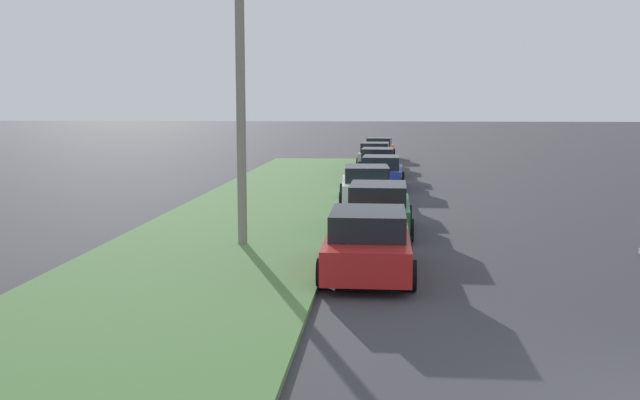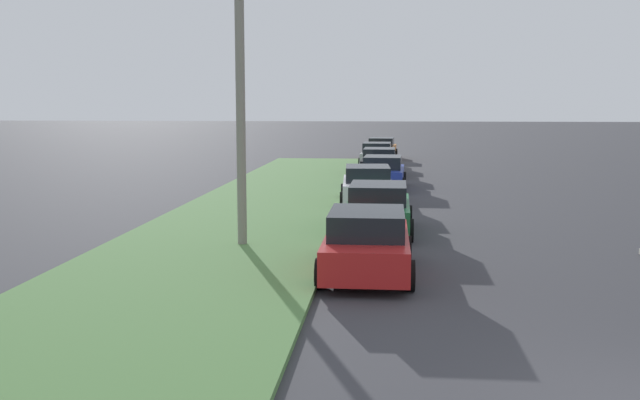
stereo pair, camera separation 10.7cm
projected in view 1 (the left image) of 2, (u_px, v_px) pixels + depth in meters
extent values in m
cube|color=#517F42|center=(221.00, 244.00, 19.43)|extent=(60.00, 6.00, 0.12)
cube|color=red|center=(368.00, 249.00, 16.12)|extent=(4.30, 1.80, 0.70)
cube|color=black|center=(368.00, 223.00, 15.84)|extent=(2.20, 1.60, 0.55)
cylinder|color=black|center=(332.00, 248.00, 17.57)|extent=(0.64, 0.22, 0.64)
cylinder|color=black|center=(407.00, 249.00, 17.40)|extent=(0.64, 0.22, 0.64)
cylinder|color=black|center=(322.00, 274.00, 14.90)|extent=(0.64, 0.22, 0.64)
cylinder|color=black|center=(411.00, 275.00, 14.74)|extent=(0.64, 0.22, 0.64)
cube|color=#1E6B38|center=(378.00, 213.00, 21.39)|extent=(4.32, 1.86, 0.70)
cube|color=black|center=(378.00, 193.00, 21.11)|extent=(2.22, 1.63, 0.55)
cylinder|color=black|center=(350.00, 215.00, 22.84)|extent=(0.64, 0.23, 0.64)
cylinder|color=black|center=(408.00, 215.00, 22.66)|extent=(0.64, 0.23, 0.64)
cylinder|color=black|center=(344.00, 229.00, 20.18)|extent=(0.64, 0.23, 0.64)
cylinder|color=black|center=(410.00, 230.00, 20.00)|extent=(0.64, 0.23, 0.64)
cube|color=silver|center=(366.00, 189.00, 27.39)|extent=(4.38, 2.01, 0.70)
cube|color=black|center=(367.00, 173.00, 27.11)|extent=(2.28, 1.71, 0.55)
cylinder|color=black|center=(343.00, 192.00, 28.80)|extent=(0.65, 0.25, 0.64)
cylinder|color=black|center=(388.00, 192.00, 28.73)|extent=(0.65, 0.25, 0.64)
cylinder|color=black|center=(342.00, 201.00, 26.12)|extent=(0.65, 0.25, 0.64)
cylinder|color=black|center=(392.00, 201.00, 26.05)|extent=(0.65, 0.25, 0.64)
cube|color=#23389E|center=(381.00, 176.00, 32.58)|extent=(4.36, 1.96, 0.70)
cube|color=black|center=(381.00, 162.00, 32.30)|extent=(2.26, 1.68, 0.55)
cylinder|color=black|center=(363.00, 178.00, 34.05)|extent=(0.65, 0.24, 0.64)
cylinder|color=black|center=(402.00, 179.00, 33.83)|extent=(0.65, 0.24, 0.64)
cylinder|color=black|center=(359.00, 184.00, 31.39)|extent=(0.65, 0.24, 0.64)
cylinder|color=black|center=(401.00, 185.00, 31.17)|extent=(0.65, 0.24, 0.64)
cube|color=black|center=(378.00, 165.00, 38.27)|extent=(4.33, 1.88, 0.70)
cube|color=black|center=(378.00, 153.00, 38.00)|extent=(2.23, 1.64, 0.55)
cylinder|color=black|center=(362.00, 167.00, 39.73)|extent=(0.64, 0.23, 0.64)
cylinder|color=black|center=(395.00, 168.00, 39.54)|extent=(0.64, 0.23, 0.64)
cylinder|color=black|center=(359.00, 172.00, 37.07)|extent=(0.64, 0.23, 0.64)
cylinder|color=black|center=(395.00, 172.00, 36.88)|extent=(0.64, 0.23, 0.64)
cube|color=#B2B5BA|center=(375.00, 157.00, 43.77)|extent=(4.36, 1.94, 0.70)
cube|color=black|center=(375.00, 147.00, 43.50)|extent=(2.25, 1.67, 0.55)
cylinder|color=black|center=(361.00, 160.00, 45.24)|extent=(0.65, 0.24, 0.64)
cylinder|color=black|center=(391.00, 160.00, 45.03)|extent=(0.65, 0.24, 0.64)
cylinder|color=black|center=(358.00, 163.00, 42.59)|extent=(0.65, 0.24, 0.64)
cylinder|color=black|center=(389.00, 164.00, 42.37)|extent=(0.65, 0.24, 0.64)
cube|color=orange|center=(379.00, 151.00, 50.02)|extent=(4.39, 2.04, 0.70)
cube|color=black|center=(379.00, 142.00, 49.74)|extent=(2.29, 1.72, 0.55)
cylinder|color=black|center=(368.00, 153.00, 51.51)|extent=(0.65, 0.26, 0.64)
cylinder|color=black|center=(393.00, 153.00, 51.25)|extent=(0.65, 0.26, 0.64)
cylinder|color=black|center=(365.00, 156.00, 48.86)|extent=(0.65, 0.26, 0.64)
cylinder|color=black|center=(392.00, 156.00, 48.60)|extent=(0.65, 0.26, 0.64)
cylinder|color=gray|center=(241.00, 104.00, 18.68)|extent=(0.24, 0.24, 7.50)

